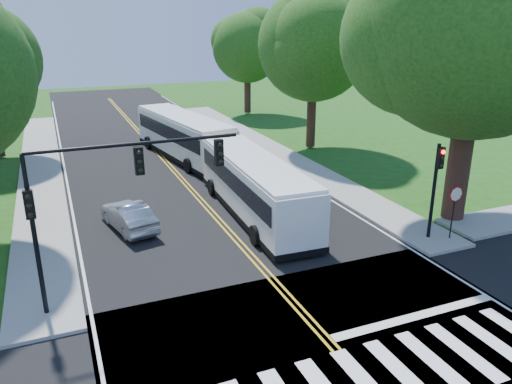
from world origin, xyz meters
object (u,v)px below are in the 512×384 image
signal_nw (105,188)px  dark_sedan (276,173)px  bus_follow (183,136)px  hatchback (128,216)px  suv (289,182)px  bus_lead (255,186)px  signal_ne (436,179)px

signal_nw → dark_sedan: signal_nw is taller
signal_nw → bus_follow: 20.10m
hatchback → suv: hatchback is taller
suv → dark_sedan: (-0.00, 1.87, 0.04)m
hatchback → dark_sedan: 10.31m
bus_lead → dark_sedan: bearing=-124.1°
bus_follow → hatchback: size_ratio=2.97×
dark_sedan → bus_follow: bearing=-52.1°
signal_ne → hatchback: signal_ne is taller
signal_ne → suv: bearing=109.2°
hatchback → suv: bearing=179.0°
bus_lead → dark_sedan: bus_lead is taller
signal_nw → bus_follow: bearing=68.3°
signal_ne → dark_sedan: signal_ne is taller
signal_nw → bus_lead: size_ratio=0.61×
bus_lead → hatchback: bearing=-2.8°
bus_follow → bus_lead: bearing=83.3°
signal_nw → dark_sedan: (11.07, 10.43, -3.69)m
dark_sedan → signal_ne: bearing=119.3°
bus_follow → hatchback: (-5.88, -11.89, -0.97)m
bus_follow → hatchback: bearing=54.8°
signal_nw → signal_ne: size_ratio=1.62×
signal_ne → suv: (-2.99, 8.55, -2.32)m
signal_nw → dark_sedan: 15.65m
bus_lead → bus_follow: bearing=-85.6°
suv → hatchback: bearing=14.0°
signal_ne → bus_follow: (-6.68, 18.49, -1.30)m
signal_ne → bus_lead: bearing=135.7°
signal_ne → bus_follow: 19.71m
bus_follow → signal_nw: bearing=59.4°
bus_lead → signal_ne: bearing=137.9°
bus_lead → hatchback: (-6.36, 0.55, -0.89)m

